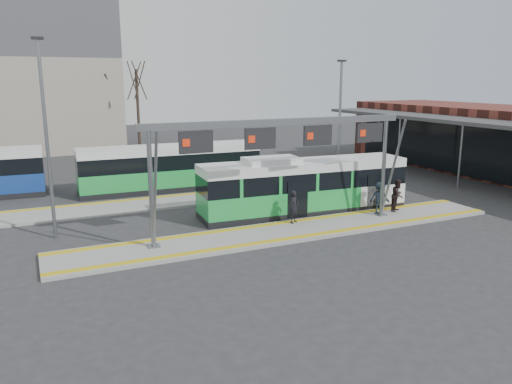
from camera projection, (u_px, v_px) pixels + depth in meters
ground at (291, 232)px, 23.61m from camera, size 120.00×120.00×0.00m
platform_main at (291, 231)px, 23.59m from camera, size 22.00×3.00×0.15m
platform_second at (165, 202)px, 29.03m from camera, size 20.00×3.00×0.15m
tactile_main at (291, 229)px, 23.57m from camera, size 22.00×2.65×0.02m
tactile_second at (160, 197)px, 30.03m from camera, size 20.00×0.35×0.02m
gantry at (283, 142)px, 22.73m from camera, size 13.00×1.68×5.20m
hero_bus at (303, 187)px, 26.81m from camera, size 11.50×3.11×3.13m
bg_bus_green at (171, 168)px, 32.48m from camera, size 11.67×2.84×2.90m
passenger_a at (294, 207)px, 24.51m from camera, size 0.71×0.62×1.62m
passenger_b at (398, 195)px, 26.70m from camera, size 1.06×1.00×1.74m
passenger_c at (379, 198)px, 26.28m from camera, size 1.23×0.95×1.67m
tree_left at (110, 91)px, 48.05m from camera, size 1.40×1.40×7.84m
tree_mid at (137, 81)px, 48.22m from camera, size 1.40×1.40×9.07m
lamp_west at (46, 136)px, 21.73m from camera, size 0.50×0.25×8.83m
lamp_east at (340, 125)px, 30.69m from camera, size 0.50×0.25×8.22m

